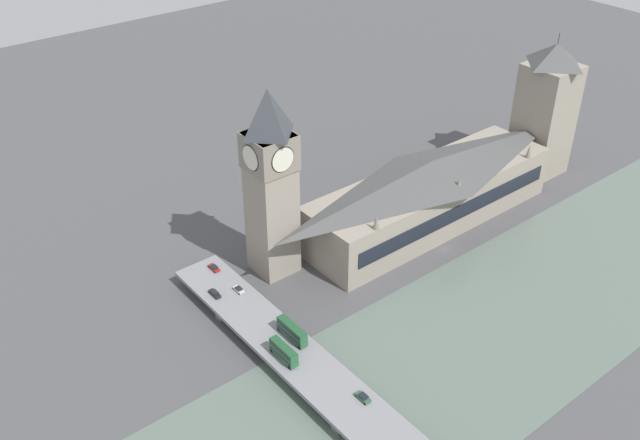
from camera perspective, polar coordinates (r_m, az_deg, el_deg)
ground_plane at (r=246.59m, az=9.99°, el=-2.36°), size 600.00×600.00×0.00m
river_water at (r=229.60m, az=16.75°, el=-6.41°), size 61.58×360.00×0.30m
parliament_hall at (r=253.82m, az=8.83°, el=2.22°), size 26.63×98.46×25.00m
clock_tower at (r=216.45m, az=-3.98°, el=3.32°), size 13.86×13.86×62.81m
victoria_tower at (r=292.43m, az=17.60°, el=8.40°), size 18.05×18.05×56.69m
road_bridge at (r=184.48m, az=2.75°, el=-14.95°), size 155.15×14.98×4.61m
double_decker_bus_lead at (r=194.15m, az=-2.93°, el=-10.47°), size 10.13×2.54×4.64m
double_decker_bus_rear at (r=200.11m, az=-2.26°, el=-8.86°), size 11.34×2.56×4.66m
car_northbound_mid at (r=185.32m, az=3.46°, el=-13.96°), size 4.41×1.93×1.45m
car_northbound_tail at (r=217.77m, az=-8.42°, el=-5.83°), size 4.77×1.77×1.51m
car_southbound_mid at (r=228.32m, az=-8.48°, el=-3.79°), size 4.69×1.92×1.30m
car_southbound_extra at (r=218.52m, az=-6.53°, el=-5.54°), size 4.09×1.82×1.31m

